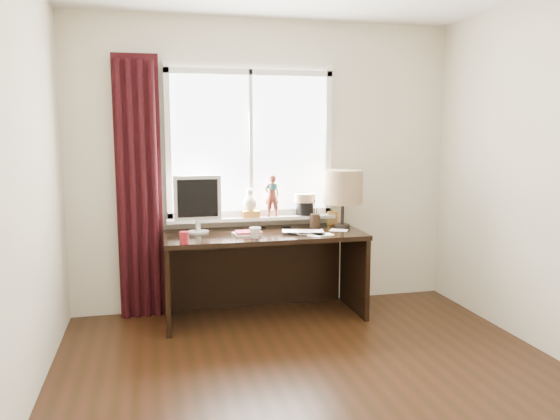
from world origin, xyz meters
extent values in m
cube|color=black|center=(0.00, 0.00, 0.00)|extent=(3.50, 4.00, 0.00)
cube|color=beige|center=(0.00, 2.00, 1.30)|extent=(3.50, 0.00, 2.60)
imported|color=silver|center=(0.22, 1.51, 0.76)|extent=(0.39, 0.30, 0.03)
imported|color=white|center=(-0.22, 1.41, 0.80)|extent=(0.13, 0.13, 0.10)
cylinder|color=maroon|center=(-0.79, 1.33, 0.80)|extent=(0.07, 0.07, 0.09)
cube|color=white|center=(-0.15, 1.99, 1.50)|extent=(1.40, 0.02, 1.30)
cube|color=silver|center=(-0.15, 1.96, 0.88)|extent=(1.50, 0.05, 0.05)
cube|color=silver|center=(-0.15, 1.96, 2.12)|extent=(1.50, 0.05, 0.05)
cube|color=silver|center=(-0.88, 1.96, 1.50)|extent=(0.05, 0.05, 1.40)
cube|color=silver|center=(0.57, 1.96, 1.50)|extent=(0.05, 0.05, 1.40)
cube|color=silver|center=(-0.15, 1.96, 1.50)|extent=(0.03, 0.05, 1.30)
cube|color=silver|center=(-0.15, 1.91, 0.83)|extent=(1.52, 0.18, 0.03)
cylinder|color=#3E0107|center=(-0.60, 1.88, 0.97)|extent=(0.14, 0.14, 0.24)
cube|color=gold|center=(-0.17, 1.88, 0.88)|extent=(0.15, 0.12, 0.06)
sphere|color=beige|center=(-0.17, 1.88, 0.97)|extent=(0.13, 0.13, 0.13)
sphere|color=beige|center=(-0.17, 1.88, 1.07)|extent=(0.07, 0.07, 0.07)
imported|color=maroon|center=(0.03, 1.88, 1.04)|extent=(0.14, 0.10, 0.38)
cylinder|color=#1E4C51|center=(0.03, 1.87, 1.12)|extent=(0.09, 0.09, 0.05)
cylinder|color=black|center=(0.34, 1.90, 0.91)|extent=(0.16, 0.16, 0.12)
cylinder|color=#8C6B4C|center=(0.34, 1.90, 1.01)|extent=(0.20, 0.20, 0.08)
cube|color=black|center=(-1.13, 1.92, 1.12)|extent=(0.38, 0.05, 2.25)
cylinder|color=black|center=(-1.27, 1.89, 1.10)|extent=(0.06, 0.06, 2.20)
cylinder|color=black|center=(-1.18, 1.89, 1.10)|extent=(0.06, 0.06, 2.20)
cylinder|color=black|center=(-1.09, 1.89, 1.10)|extent=(0.06, 0.06, 2.20)
cylinder|color=black|center=(-1.00, 1.89, 1.10)|extent=(0.06, 0.06, 2.20)
cube|color=black|center=(-0.10, 1.63, 0.73)|extent=(1.70, 0.70, 0.04)
cube|color=black|center=(-0.93, 1.63, 0.35)|extent=(0.04, 0.64, 0.71)
cube|color=black|center=(0.73, 1.63, 0.35)|extent=(0.04, 0.64, 0.71)
cube|color=black|center=(-0.10, 1.97, 0.35)|extent=(1.60, 0.03, 0.71)
cylinder|color=beige|center=(-0.65, 1.77, 0.76)|extent=(0.18, 0.18, 0.01)
cylinder|color=beige|center=(-0.65, 1.77, 0.81)|extent=(0.04, 0.04, 0.10)
cube|color=beige|center=(-0.65, 1.77, 1.05)|extent=(0.40, 0.04, 0.38)
cube|color=black|center=(-0.65, 1.74, 1.05)|extent=(0.34, 0.01, 0.32)
cube|color=beige|center=(-0.26, 1.58, 0.76)|extent=(0.24, 0.19, 0.02)
cube|color=maroon|center=(-0.25, 1.57, 0.78)|extent=(0.21, 0.15, 0.01)
cylinder|color=black|center=(0.40, 1.79, 0.81)|extent=(0.09, 0.09, 0.12)
cylinder|color=black|center=(0.39, 1.80, 0.86)|extent=(0.01, 0.01, 0.22)
cylinder|color=black|center=(0.42, 1.78, 0.84)|extent=(0.01, 0.01, 0.19)
cylinder|color=black|center=(0.40, 1.81, 0.88)|extent=(0.01, 0.01, 0.25)
cylinder|color=black|center=(0.42, 1.80, 0.83)|extent=(0.01, 0.01, 0.17)
cube|color=gold|center=(0.60, 1.86, 0.81)|extent=(0.10, 0.02, 0.13)
cube|color=#996633|center=(0.60, 1.84, 0.81)|extent=(0.08, 0.01, 0.10)
cylinder|color=black|center=(0.64, 1.71, 0.77)|extent=(0.14, 0.14, 0.03)
cylinder|color=black|center=(0.64, 1.71, 0.89)|extent=(0.03, 0.03, 0.22)
cylinder|color=tan|center=(0.64, 1.71, 1.12)|extent=(0.35, 0.35, 0.30)
cube|color=white|center=(0.37, 1.43, 0.75)|extent=(0.16, 0.13, 0.00)
cube|color=white|center=(0.56, 1.59, 0.75)|extent=(0.18, 0.17, 0.00)
cube|color=white|center=(0.31, 1.43, 0.75)|extent=(0.18, 0.19, 0.00)
torus|color=black|center=(0.15, 1.53, 0.75)|extent=(0.14, 0.14, 0.01)
torus|color=black|center=(0.14, 1.78, 0.75)|extent=(0.11, 0.11, 0.01)
torus|color=black|center=(-0.08, 1.84, 0.75)|extent=(0.14, 0.14, 0.01)
camera|label=1|loc=(-1.03, -2.87, 1.62)|focal=35.00mm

